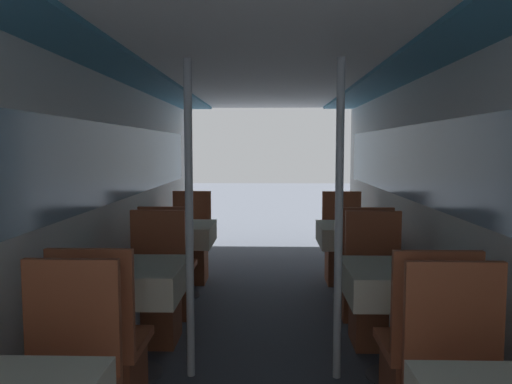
% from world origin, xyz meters
% --- Properties ---
extents(wall_left, '(0.05, 8.07, 2.06)m').
position_xyz_m(wall_left, '(-1.26, 2.64, 1.08)').
color(wall_left, silver).
rests_on(wall_left, ground_plane).
extents(wall_right, '(0.05, 8.07, 2.06)m').
position_xyz_m(wall_right, '(1.26, 2.64, 1.08)').
color(wall_right, silver).
rests_on(wall_right, ground_plane).
extents(ceiling_panel, '(2.53, 8.07, 0.07)m').
position_xyz_m(ceiling_panel, '(0.00, 2.64, 2.10)').
color(ceiling_panel, white).
rests_on(ceiling_panel, wall_left).
extents(dining_table_left_1, '(0.66, 0.66, 0.74)m').
position_xyz_m(dining_table_left_1, '(-0.86, 2.35, 0.62)').
color(dining_table_left_1, '#4C4C51').
rests_on(dining_table_left_1, ground_plane).
extents(chair_left_near_1, '(0.44, 0.44, 1.00)m').
position_xyz_m(chair_left_near_1, '(-0.86, 1.77, 0.30)').
color(chair_left_near_1, brown).
rests_on(chair_left_near_1, ground_plane).
extents(chair_left_far_1, '(0.44, 0.44, 1.00)m').
position_xyz_m(chair_left_far_1, '(-0.86, 2.93, 0.30)').
color(chair_left_far_1, brown).
rests_on(chair_left_far_1, ground_plane).
extents(support_pole_left_1, '(0.05, 0.05, 2.06)m').
position_xyz_m(support_pole_left_1, '(-0.48, 2.35, 1.03)').
color(support_pole_left_1, silver).
rests_on(support_pole_left_1, ground_plane).
extents(dining_table_left_2, '(0.66, 0.66, 0.74)m').
position_xyz_m(dining_table_left_2, '(-0.86, 4.09, 0.62)').
color(dining_table_left_2, '#4C4C51').
rests_on(dining_table_left_2, ground_plane).
extents(chair_left_near_2, '(0.44, 0.44, 1.00)m').
position_xyz_m(chair_left_near_2, '(-0.86, 3.51, 0.30)').
color(chair_left_near_2, brown).
rests_on(chair_left_near_2, ground_plane).
extents(chair_left_far_2, '(0.44, 0.44, 1.00)m').
position_xyz_m(chair_left_far_2, '(-0.86, 4.68, 0.30)').
color(chair_left_far_2, brown).
rests_on(chair_left_far_2, ground_plane).
extents(dining_table_right_1, '(0.66, 0.66, 0.74)m').
position_xyz_m(dining_table_right_1, '(0.86, 2.35, 0.62)').
color(dining_table_right_1, '#4C4C51').
rests_on(dining_table_right_1, ground_plane).
extents(chair_right_near_1, '(0.44, 0.44, 1.00)m').
position_xyz_m(chair_right_near_1, '(0.86, 1.77, 0.30)').
color(chair_right_near_1, brown).
rests_on(chair_right_near_1, ground_plane).
extents(chair_right_far_1, '(0.44, 0.44, 1.00)m').
position_xyz_m(chair_right_far_1, '(0.86, 2.93, 0.30)').
color(chair_right_far_1, brown).
rests_on(chair_right_far_1, ground_plane).
extents(support_pole_right_1, '(0.05, 0.05, 2.06)m').
position_xyz_m(support_pole_right_1, '(0.48, 2.35, 1.03)').
color(support_pole_right_1, silver).
rests_on(support_pole_right_1, ground_plane).
extents(dining_table_right_2, '(0.66, 0.66, 0.74)m').
position_xyz_m(dining_table_right_2, '(0.86, 4.09, 0.62)').
color(dining_table_right_2, '#4C4C51').
rests_on(dining_table_right_2, ground_plane).
extents(chair_right_near_2, '(0.44, 0.44, 1.00)m').
position_xyz_m(chair_right_near_2, '(0.86, 3.51, 0.30)').
color(chair_right_near_2, brown).
rests_on(chair_right_near_2, ground_plane).
extents(chair_right_far_2, '(0.44, 0.44, 1.00)m').
position_xyz_m(chair_right_far_2, '(0.86, 4.68, 0.30)').
color(chair_right_far_2, brown).
rests_on(chair_right_far_2, ground_plane).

